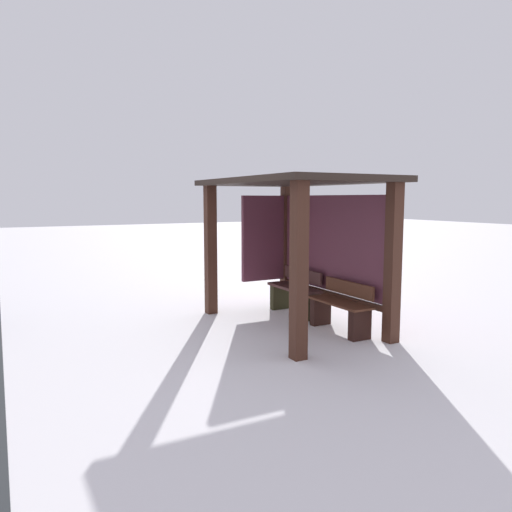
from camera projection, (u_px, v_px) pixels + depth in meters
The scene contains 4 objects.
ground_plane at pixel (291, 326), 7.35m from camera, with size 60.00×60.00×0.00m, color white.
bus_shelter at pixel (300, 220), 7.37m from camera, with size 3.05×1.86×2.21m.
bench_left_inside at pixel (295, 294), 8.06m from camera, with size 1.11×0.38×0.75m.
bench_center_inside at pixel (341, 309), 7.00m from camera, with size 1.11×0.37×0.73m.
Camera 1 is at (6.08, -3.85, 1.91)m, focal length 34.13 mm.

